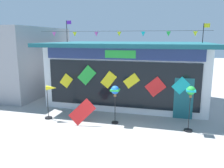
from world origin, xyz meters
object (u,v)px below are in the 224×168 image
at_px(wind_spinner_left, 115,93).
at_px(display_kite_on_ground, 82,112).
at_px(kite_shop_building, 129,72).
at_px(wind_spinner_far_left, 51,95).
at_px(wind_spinner_center_left, 191,96).

bearing_deg(wind_spinner_left, display_kite_on_ground, -158.12).
xyz_separation_m(kite_shop_building, wind_spinner_left, (0.09, -3.96, -0.39)).
xyz_separation_m(wind_spinner_left, display_kite_on_ground, (-1.38, -0.55, -0.83)).
xyz_separation_m(kite_shop_building, wind_spinner_far_left, (-3.03, -4.17, -0.63)).
bearing_deg(wind_spinner_far_left, kite_shop_building, 53.99).
xyz_separation_m(wind_spinner_left, wind_spinner_center_left, (3.21, -0.09, 0.11)).
height_order(kite_shop_building, wind_spinner_center_left, kite_shop_building).
bearing_deg(wind_spinner_center_left, display_kite_on_ground, -174.17).
relative_size(wind_spinner_far_left, wind_spinner_center_left, 0.85).
relative_size(kite_shop_building, wind_spinner_center_left, 4.67).
xyz_separation_m(wind_spinner_center_left, display_kite_on_ground, (-4.59, -0.47, -0.94)).
distance_m(kite_shop_building, wind_spinner_far_left, 5.19).
height_order(kite_shop_building, wind_spinner_far_left, kite_shop_building).
bearing_deg(wind_spinner_left, kite_shop_building, 91.31).
bearing_deg(wind_spinner_center_left, wind_spinner_far_left, -178.92).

